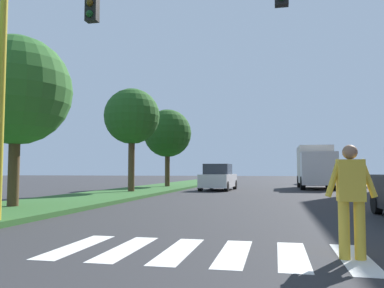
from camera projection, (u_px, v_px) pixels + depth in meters
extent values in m
plane|color=#2D2D30|center=(273.00, 190.00, 27.00)|extent=(140.00, 140.00, 0.00)
cube|color=silver|center=(77.00, 246.00, 6.80)|extent=(0.45, 2.20, 0.01)
cube|color=silver|center=(126.00, 248.00, 6.62)|extent=(0.45, 2.20, 0.01)
cube|color=silver|center=(179.00, 251.00, 6.43)|extent=(0.45, 2.20, 0.01)
cube|color=silver|center=(234.00, 253.00, 6.24)|extent=(0.45, 2.20, 0.01)
cube|color=silver|center=(293.00, 256.00, 6.06)|extent=(0.45, 2.20, 0.01)
cube|color=silver|center=(355.00, 258.00, 5.87)|extent=(0.45, 2.20, 0.01)
cube|color=#2D5B28|center=(153.00, 189.00, 26.69)|extent=(4.12, 64.00, 0.15)
cylinder|color=#4C3823|center=(14.00, 164.00, 12.96)|extent=(0.36, 0.36, 2.73)
sphere|color=#2D6628|center=(16.00, 90.00, 13.13)|extent=(3.63, 3.63, 3.63)
cylinder|color=#4C3823|center=(131.00, 162.00, 22.19)|extent=(0.36, 0.36, 3.28)
sphere|color=#23561E|center=(132.00, 116.00, 22.37)|extent=(3.14, 3.14, 3.14)
cylinder|color=#4C3823|center=(167.00, 167.00, 29.20)|extent=(0.36, 0.36, 2.87)
sphere|color=#1E4C19|center=(167.00, 133.00, 29.37)|extent=(3.54, 3.54, 3.54)
cylinder|color=gold|center=(1.00, 93.00, 9.40)|extent=(0.18, 0.18, 6.00)
cube|color=black|center=(92.00, 5.00, 9.05)|extent=(0.28, 0.20, 0.80)
sphere|color=#4C380F|center=(90.00, 3.00, 8.94)|extent=(0.16, 0.16, 0.16)
sphere|color=#0F3F19|center=(90.00, 14.00, 8.92)|extent=(0.16, 0.16, 0.16)
cylinder|color=gold|center=(360.00, 231.00, 5.81)|extent=(0.17, 0.17, 0.85)
cylinder|color=gold|center=(344.00, 230.00, 5.84)|extent=(0.17, 0.17, 0.85)
cube|color=gold|center=(351.00, 180.00, 5.87)|extent=(0.39, 0.25, 0.62)
cylinder|color=gold|center=(368.00, 178.00, 5.84)|extent=(0.27, 0.10, 0.58)
cylinder|color=gold|center=(334.00, 178.00, 5.92)|extent=(0.27, 0.10, 0.58)
sphere|color=#8C664C|center=(350.00, 152.00, 5.90)|extent=(0.23, 0.23, 0.22)
cylinder|color=black|center=(377.00, 203.00, 11.92)|extent=(0.24, 0.65, 0.64)
cube|color=silver|center=(218.00, 181.00, 26.34)|extent=(2.05, 4.37, 0.84)
cube|color=#2D333D|center=(218.00, 169.00, 26.18)|extent=(1.71, 2.01, 0.69)
cylinder|color=black|center=(212.00, 184.00, 28.16)|extent=(0.25, 0.65, 0.64)
cylinder|color=black|center=(235.00, 185.00, 27.73)|extent=(0.25, 0.65, 0.64)
cylinder|color=black|center=(200.00, 186.00, 24.90)|extent=(0.25, 0.65, 0.64)
cylinder|color=black|center=(227.00, 186.00, 24.47)|extent=(0.25, 0.65, 0.64)
cube|color=silver|center=(312.00, 178.00, 37.12)|extent=(2.16, 4.74, 0.78)
cube|color=#2D333D|center=(312.00, 170.00, 37.40)|extent=(1.72, 2.20, 0.64)
cylinder|color=black|center=(325.00, 182.00, 35.18)|extent=(0.28, 0.66, 0.64)
cylinder|color=black|center=(307.00, 182.00, 35.36)|extent=(0.28, 0.66, 0.64)
cylinder|color=black|center=(317.00, 181.00, 38.85)|extent=(0.28, 0.66, 0.64)
cylinder|color=black|center=(301.00, 181.00, 39.03)|extent=(0.28, 0.66, 0.64)
cube|color=silver|center=(319.00, 168.00, 26.45)|extent=(2.30, 2.00, 2.20)
cube|color=beige|center=(314.00, 165.00, 29.49)|extent=(2.30, 4.20, 2.70)
cylinder|color=black|center=(336.00, 183.00, 26.16)|extent=(0.30, 0.90, 0.90)
cylinder|color=black|center=(303.00, 183.00, 26.60)|extent=(0.30, 0.90, 0.90)
cylinder|color=black|center=(328.00, 182.00, 30.22)|extent=(0.30, 0.90, 0.90)
cylinder|color=black|center=(299.00, 182.00, 30.65)|extent=(0.30, 0.90, 0.90)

